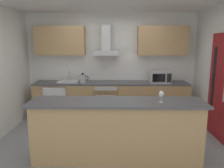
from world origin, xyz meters
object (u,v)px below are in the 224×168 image
(range_hood, at_px, (106,46))
(wine_glass, at_px, (161,94))
(refrigerator, at_px, (58,101))
(microwave, at_px, (160,77))
(oven, at_px, (106,100))
(sink, at_px, (69,81))
(kettle, at_px, (83,78))

(range_hood, relative_size, wine_glass, 4.05)
(refrigerator, bearing_deg, microwave, -0.57)
(oven, bearing_deg, wine_glass, -66.01)
(microwave, xyz_separation_m, wine_glass, (-0.39, -2.05, 0.05))
(range_hood, bearing_deg, sink, -172.70)
(microwave, xyz_separation_m, sink, (-2.24, 0.04, -0.12))
(oven, height_order, wine_glass, wine_glass)
(microwave, bearing_deg, kettle, -179.82)
(refrigerator, xyz_separation_m, kettle, (0.65, -0.03, 0.58))
(oven, relative_size, refrigerator, 0.94)
(sink, bearing_deg, wine_glass, -48.44)
(microwave, relative_size, sink, 1.00)
(wine_glass, bearing_deg, range_hood, 112.73)
(oven, xyz_separation_m, sink, (-0.93, 0.01, 0.47))
(refrigerator, bearing_deg, oven, 0.13)
(wine_glass, bearing_deg, microwave, 79.20)
(oven, distance_m, microwave, 1.44)
(refrigerator, relative_size, wine_glass, 4.78)
(sink, height_order, wine_glass, sink)
(microwave, height_order, sink, microwave)
(oven, bearing_deg, range_hood, 90.00)
(sink, relative_size, range_hood, 0.69)
(refrigerator, bearing_deg, kettle, -2.73)
(refrigerator, height_order, wine_glass, wine_glass)
(refrigerator, relative_size, microwave, 1.70)
(microwave, xyz_separation_m, range_hood, (-1.31, 0.16, 0.74))
(range_hood, distance_m, wine_glass, 2.49)
(oven, distance_m, kettle, 0.79)
(wine_glass, bearing_deg, refrigerator, 135.96)
(oven, distance_m, sink, 1.04)
(sink, height_order, range_hood, range_hood)
(refrigerator, height_order, kettle, kettle)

